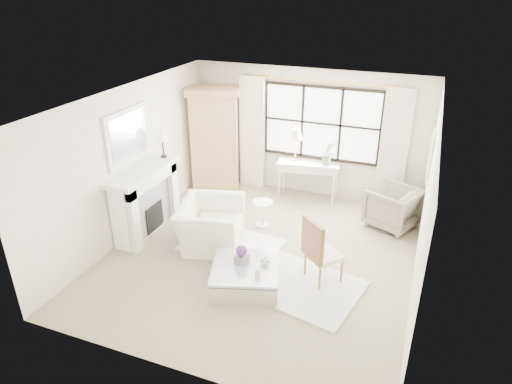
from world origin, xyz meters
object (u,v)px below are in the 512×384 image
Objects in this scene: console_table at (308,180)px; club_armchair at (210,224)px; armoire at (215,137)px; coffee_table at (245,277)px.

console_table is 2.72m from club_armchair.
console_table is 1.12× the size of club_armchair.
console_table is at bearing -36.78° from club_armchair.
coffee_table is (2.06, -3.28, -0.96)m from armoire.
club_armchair reaches higher than coffee_table.
armoire reaches higher than coffee_table.
console_table is at bearing -14.95° from armoire.
armoire is at bearing 174.42° from console_table.
armoire is 2.23m from console_table.
club_armchair is (1.01, -2.35, -0.74)m from armoire.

